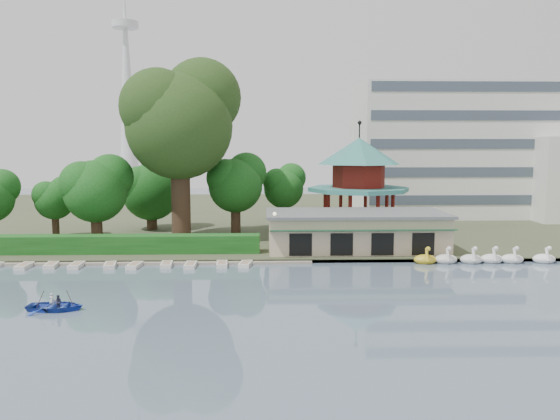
{
  "coord_description": "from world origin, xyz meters",
  "views": [
    {
      "loc": [
        0.47,
        -34.03,
        11.16
      ],
      "look_at": [
        2.0,
        18.0,
        5.0
      ],
      "focal_mm": 35.0,
      "sensor_mm": 36.0,
      "label": 1
    }
  ],
  "objects_px": {
    "boathouse": "(355,230)",
    "rowboat_with_passengers": "(55,302)",
    "big_tree": "(181,117)",
    "dock": "(133,262)",
    "pavilion": "(359,176)"
  },
  "relations": [
    {
      "from": "dock",
      "to": "rowboat_with_passengers",
      "type": "height_order",
      "value": "rowboat_with_passengers"
    },
    {
      "from": "boathouse",
      "to": "rowboat_with_passengers",
      "type": "height_order",
      "value": "boathouse"
    },
    {
      "from": "rowboat_with_passengers",
      "to": "pavilion",
      "type": "bearing_deg",
      "value": 48.82
    },
    {
      "from": "dock",
      "to": "boathouse",
      "type": "distance_m",
      "value": 22.62
    },
    {
      "from": "dock",
      "to": "pavilion",
      "type": "height_order",
      "value": "pavilion"
    },
    {
      "from": "big_tree",
      "to": "dock",
      "type": "bearing_deg",
      "value": -106.05
    },
    {
      "from": "dock",
      "to": "big_tree",
      "type": "height_order",
      "value": "big_tree"
    },
    {
      "from": "pavilion",
      "to": "rowboat_with_passengers",
      "type": "distance_m",
      "value": 39.77
    },
    {
      "from": "boathouse",
      "to": "pavilion",
      "type": "relative_size",
      "value": 1.38
    },
    {
      "from": "boathouse",
      "to": "big_tree",
      "type": "xyz_separation_m",
      "value": [
        -18.84,
        6.22,
        12.01
      ]
    },
    {
      "from": "dock",
      "to": "boathouse",
      "type": "relative_size",
      "value": 1.83
    },
    {
      "from": "big_tree",
      "to": "pavilion",
      "type": "bearing_deg",
      "value": 10.35
    },
    {
      "from": "boathouse",
      "to": "pavilion",
      "type": "bearing_deg",
      "value": 78.72
    },
    {
      "from": "dock",
      "to": "big_tree",
      "type": "distance_m",
      "value": 18.28
    },
    {
      "from": "boathouse",
      "to": "big_tree",
      "type": "relative_size",
      "value": 0.9
    }
  ]
}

